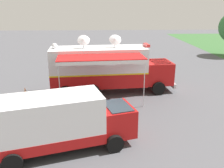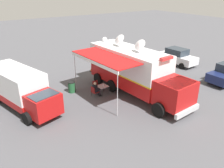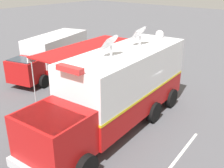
# 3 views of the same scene
# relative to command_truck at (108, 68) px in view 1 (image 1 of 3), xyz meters

# --- Properties ---
(ground_plane) EXTENTS (100.00, 100.00, 0.00)m
(ground_plane) POSITION_rel_command_truck_xyz_m (0.03, -0.75, -1.95)
(ground_plane) COLOR #515156
(lot_stripe) EXTENTS (0.52, 4.79, 0.01)m
(lot_stripe) POSITION_rel_command_truck_xyz_m (-3.45, 0.71, -1.94)
(lot_stripe) COLOR silver
(lot_stripe) RESTS_ON ground
(command_truck) EXTENTS (5.49, 9.66, 4.53)m
(command_truck) POSITION_rel_command_truck_xyz_m (0.00, 0.00, 0.00)
(command_truck) COLOR #B71414
(command_truck) RESTS_ON ground
(folding_table) EXTENTS (0.86, 0.86, 0.73)m
(folding_table) POSITION_rel_command_truck_xyz_m (2.26, -1.13, -1.27)
(folding_table) COLOR silver
(folding_table) RESTS_ON ground
(water_bottle) EXTENTS (0.07, 0.07, 0.22)m
(water_bottle) POSITION_rel_command_truck_xyz_m (2.22, -1.01, -1.11)
(water_bottle) COLOR silver
(water_bottle) RESTS_ON folding_table
(folding_chair_at_table) EXTENTS (0.52, 0.52, 0.87)m
(folding_chair_at_table) POSITION_rel_command_truck_xyz_m (3.06, -1.05, -1.43)
(folding_chair_at_table) COLOR maroon
(folding_chair_at_table) RESTS_ON ground
(folding_chair_beside_table) EXTENTS (0.52, 0.52, 0.87)m
(folding_chair_beside_table) POSITION_rel_command_truck_xyz_m (2.37, -1.98, -1.43)
(folding_chair_beside_table) COLOR maroon
(folding_chair_beside_table) RESTS_ON ground
(seated_responder) EXTENTS (0.69, 0.58, 1.25)m
(seated_responder) POSITION_rel_command_truck_xyz_m (2.87, -1.06, -1.30)
(seated_responder) COLOR black
(seated_responder) RESTS_ON ground
(trash_bin) EXTENTS (0.57, 0.57, 0.91)m
(trash_bin) POSITION_rel_command_truck_xyz_m (4.15, -2.85, -1.49)
(trash_bin) COLOR #235B33
(trash_bin) RESTS_ON ground
(traffic_cone) EXTENTS (0.36, 0.36, 0.58)m
(traffic_cone) POSITION_rel_command_truck_xyz_m (0.42, -6.39, -1.67)
(traffic_cone) COLOR black
(traffic_cone) RESTS_ON ground
(support_truck) EXTENTS (3.83, 7.10, 2.70)m
(support_truck) POSITION_rel_command_truck_xyz_m (8.11, -2.64, -0.56)
(support_truck) COLOR white
(support_truck) RESTS_ON ground
(car_behind_truck) EXTENTS (2.26, 4.32, 1.76)m
(car_behind_truck) POSITION_rel_command_truck_xyz_m (-8.59, -3.22, -1.07)
(car_behind_truck) COLOR silver
(car_behind_truck) RESTS_ON ground
(car_far_corner) EXTENTS (4.28, 2.16, 1.76)m
(car_far_corner) POSITION_rel_command_truck_xyz_m (-8.42, 2.86, -1.07)
(car_far_corner) COLOR navy
(car_far_corner) RESTS_ON ground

